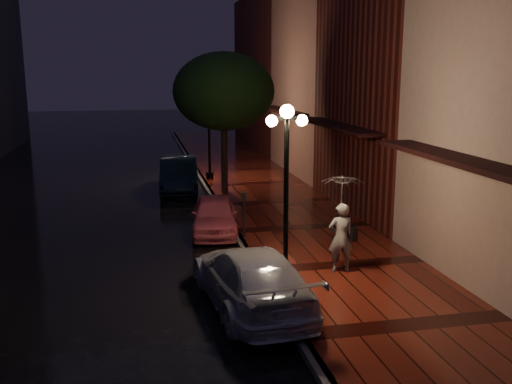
{
  "coord_description": "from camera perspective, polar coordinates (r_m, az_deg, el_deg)",
  "views": [
    {
      "loc": [
        -2.95,
        -17.37,
        5.22
      ],
      "look_at": [
        0.69,
        -0.02,
        1.4
      ],
      "focal_mm": 40.0,
      "sensor_mm": 36.0,
      "label": 1
    }
  ],
  "objects": [
    {
      "name": "ground",
      "position": [
        18.38,
        -2.12,
        -4.35
      ],
      "size": [
        120.0,
        120.0,
        0.0
      ],
      "primitive_type": "plane",
      "color": "black",
      "rests_on": "ground"
    },
    {
      "name": "sidewalk",
      "position": [
        18.85,
        4.65,
        -3.72
      ],
      "size": [
        4.5,
        60.0,
        0.15
      ],
      "primitive_type": "cube",
      "color": "#40110B",
      "rests_on": "ground"
    },
    {
      "name": "curb",
      "position": [
        18.35,
        -2.12,
        -4.13
      ],
      "size": [
        0.25,
        60.0,
        0.15
      ],
      "primitive_type": "cube",
      "color": "#595451",
      "rests_on": "ground"
    },
    {
      "name": "storefront_mid",
      "position": [
        21.78,
        15.72,
        12.45
      ],
      "size": [
        5.0,
        8.0,
        11.0
      ],
      "primitive_type": "cube",
      "color": "#511914",
      "rests_on": "ground"
    },
    {
      "name": "storefront_far",
      "position": [
        29.13,
        8.28,
        10.62
      ],
      "size": [
        5.0,
        8.0,
        9.0
      ],
      "primitive_type": "cube",
      "color": "#8C5951",
      "rests_on": "ground"
    },
    {
      "name": "storefront_extra",
      "position": [
        38.67,
        3.13,
        11.81
      ],
      "size": [
        5.0,
        12.0,
        10.0
      ],
      "primitive_type": "cube",
      "color": "#511914",
      "rests_on": "ground"
    },
    {
      "name": "streetlamp_near",
      "position": [
        13.07,
        3.03,
        0.58
      ],
      "size": [
        0.96,
        0.36,
        4.31
      ],
      "color": "black",
      "rests_on": "sidewalk"
    },
    {
      "name": "streetlamp_far",
      "position": [
        26.71,
        -4.72,
        6.49
      ],
      "size": [
        0.96,
        0.36,
        4.31
      ],
      "color": "black",
      "rests_on": "sidewalk"
    },
    {
      "name": "street_tree",
      "position": [
        23.65,
        -3.22,
        9.78
      ],
      "size": [
        4.16,
        4.16,
        5.8
      ],
      "color": "black",
      "rests_on": "sidewalk"
    },
    {
      "name": "pink_car",
      "position": [
        18.53,
        -4.18,
        -2.29
      ],
      "size": [
        1.86,
        3.71,
        1.21
      ],
      "primitive_type": "imported",
      "rotation": [
        0.0,
        0.0,
        -0.12
      ],
      "color": "#DE5B6D",
      "rests_on": "ground"
    },
    {
      "name": "navy_car",
      "position": [
        25.08,
        -7.73,
        1.76
      ],
      "size": [
        1.88,
        4.59,
        1.48
      ],
      "primitive_type": "imported",
      "rotation": [
        0.0,
        0.0,
        -0.07
      ],
      "color": "black",
      "rests_on": "ground"
    },
    {
      "name": "silver_car",
      "position": [
        12.8,
        -0.49,
        -8.6
      ],
      "size": [
        2.37,
        4.88,
        1.37
      ],
      "primitive_type": "imported",
      "rotation": [
        0.0,
        0.0,
        3.24
      ],
      "color": "#B8B7C0",
      "rests_on": "ground"
    },
    {
      "name": "woman_with_umbrella",
      "position": [
        14.46,
        8.59,
        -1.64
      ],
      "size": [
        1.04,
        1.06,
        2.5
      ],
      "rotation": [
        0.0,
        0.0,
        3.04
      ],
      "color": "white",
      "rests_on": "sidewalk"
    },
    {
      "name": "parking_meter",
      "position": [
        17.35,
        -1.19,
        -1.86
      ],
      "size": [
        0.15,
        0.13,
        1.43
      ],
      "rotation": [
        0.0,
        0.0,
        -0.24
      ],
      "color": "black",
      "rests_on": "sidewalk"
    }
  ]
}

